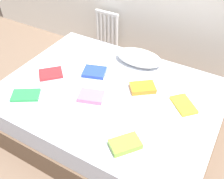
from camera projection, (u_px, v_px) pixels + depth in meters
The scene contains 11 objects.
ground_plane at pixel (110, 127), 2.69m from camera, with size 8.00×8.00×0.00m, color #7F6651.
bed at pixel (109, 110), 2.53m from camera, with size 2.00×1.50×0.50m.
radiator at pixel (107, 30), 3.52m from camera, with size 0.34×0.04×0.52m.
pillow at pixel (139, 58), 2.68m from camera, with size 0.50×0.29×0.12m, color white.
textbook_green at pixel (26, 95), 2.31m from camera, with size 0.24×0.15×0.02m, color green.
textbook_red at pixel (51, 74), 2.55m from camera, with size 0.22×0.18×0.02m, color red.
textbook_pink at pixel (91, 96), 2.28m from camera, with size 0.22×0.16×0.04m, color pink.
textbook_orange at pixel (143, 88), 2.37m from camera, with size 0.23×0.15×0.04m, color orange.
textbook_blue at pixel (94, 72), 2.56m from camera, with size 0.22×0.18×0.04m, color #2847B7.
textbook_lime at pixel (125, 144), 1.88m from camera, with size 0.22×0.14×0.05m, color #8CC638.
textbook_yellow at pixel (184, 105), 2.21m from camera, with size 0.24×0.15×0.02m, color yellow.
Camera 1 is at (0.92, -1.54, 2.05)m, focal length 41.46 mm.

